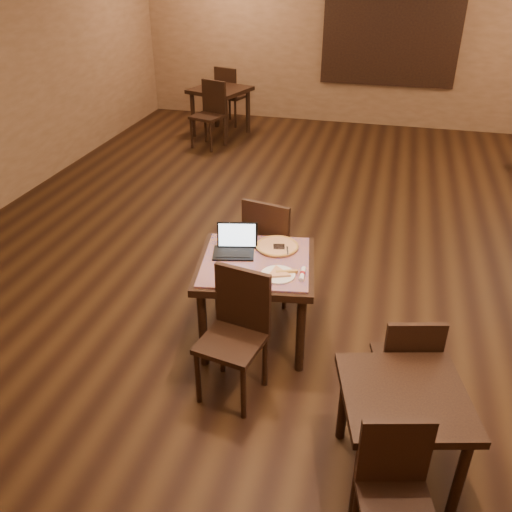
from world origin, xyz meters
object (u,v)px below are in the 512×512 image
(laptop, at_px, (235,245))
(other_table_c_chair_near, at_px, (395,488))
(other_table_b, at_px, (220,96))
(other_table_b_chair_far, at_px, (229,93))
(other_table_c, at_px, (403,408))
(pizza_pan, at_px, (277,248))
(other_table_b_chair_near, at_px, (211,110))
(tiled_table, at_px, (256,271))
(chair_main_near, at_px, (237,327))
(other_table_c_chair_far, at_px, (406,361))
(chair_main_far, at_px, (271,244))

(laptop, xyz_separation_m, other_table_c_chair_near, (1.37, -1.74, -0.33))
(other_table_b, bearing_deg, laptop, -53.62)
(other_table_b, distance_m, other_table_b_chair_far, 0.62)
(other_table_b_chair_far, relative_size, other_table_c, 1.18)
(pizza_pan, distance_m, other_table_b, 5.59)
(laptop, distance_m, other_table_b_chair_near, 5.02)
(tiled_table, relative_size, chair_main_near, 1.07)
(chair_main_near, relative_size, other_table_b_chair_near, 0.94)
(tiled_table, distance_m, other_table_c_chair_far, 1.36)
(chair_main_far, bearing_deg, other_table_b, -55.00)
(laptop, bearing_deg, other_table_b, 96.12)
(laptop, height_order, other_table_b_chair_far, other_table_b_chair_far)
(tiled_table, relative_size, other_table_c_chair_near, 1.20)
(laptop, bearing_deg, chair_main_far, 57.46)
(other_table_b, bearing_deg, tiled_table, -52.08)
(tiled_table, distance_m, other_table_c_chair_near, 2.02)
(other_table_b_chair_near, bearing_deg, other_table_c_chair_near, -46.38)
(laptop, distance_m, pizza_pan, 0.35)
(chair_main_near, distance_m, other_table_c_chair_near, 1.54)
(chair_main_far, xyz_separation_m, other_table_b, (-2.01, 4.79, 0.09))
(laptop, relative_size, other_table_b, 0.35)
(tiled_table, distance_m, other_table_b, 5.77)
(tiled_table, distance_m, laptop, 0.28)
(other_table_b_chair_far, relative_size, other_table_c_chair_near, 1.19)
(pizza_pan, relative_size, other_table_b, 0.31)
(other_table_c_chair_far, bearing_deg, laptop, -41.53)
(pizza_pan, bearing_deg, chair_main_near, -96.94)
(pizza_pan, xyz_separation_m, other_table_c_chair_near, (1.05, -1.88, -0.27))
(other_table_b_chair_far, distance_m, other_table_c_chair_near, 8.30)
(chair_main_near, distance_m, other_table_b, 6.35)
(chair_main_far, bearing_deg, other_table_b_chair_far, -57.11)
(other_table_b_chair_near, distance_m, other_table_c_chair_near, 7.16)
(other_table_b, relative_size, other_table_b_chair_far, 1.03)
(other_table_b, relative_size, other_table_c_chair_near, 1.23)
(other_table_c, bearing_deg, other_table_b, 101.46)
(chair_main_far, bearing_deg, other_table_c_chair_near, 130.11)
(laptop, distance_m, other_table_b, 5.60)
(laptop, height_order, pizza_pan, laptop)
(laptop, relative_size, other_table_c_chair_near, 0.43)
(other_table_b_chair_near, bearing_deg, other_table_b, 109.84)
(other_table_c_chair_near, bearing_deg, other_table_c, 72.95)
(chair_main_near, relative_size, chair_main_far, 0.96)
(chair_main_far, relative_size, other_table_b_chair_near, 0.99)
(laptop, relative_size, pizza_pan, 1.12)
(tiled_table, relative_size, other_table_c_chair_far, 1.20)
(chair_main_near, distance_m, other_table_c_chair_far, 1.20)
(other_table_c, bearing_deg, other_table_b_chair_near, 103.58)
(other_table_b_chair_near, height_order, other_table_c_chair_near, other_table_b_chair_near)
(tiled_table, relative_size, other_table_b_chair_far, 1.01)
(other_table_c_chair_far, bearing_deg, chair_main_far, -59.56)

